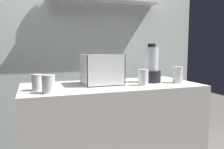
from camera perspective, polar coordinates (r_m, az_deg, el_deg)
name	(u,v)px	position (r m, az deg, el deg)	size (l,w,h in m)	color
counter	(112,138)	(1.96, 0.00, -15.61)	(1.40, 0.64, 0.90)	beige
back_wall_unit	(89,41)	(2.55, -5.71, 8.24)	(2.60, 0.24, 2.50)	silver
carrot_display_bin	(101,75)	(1.84, -2.74, -0.23)	(0.30, 0.26, 0.24)	white
blender_pitcher	(151,67)	(1.97, 9.74, 1.85)	(0.16, 0.16, 0.33)	black
juice_cup_mango_far_left	(37,83)	(1.64, -18.08, -2.05)	(0.08, 0.08, 0.11)	white
juice_cup_mango_left	(48,85)	(1.52, -15.55, -2.47)	(0.09, 0.09, 0.12)	white
juice_cup_mango_middle	(143,78)	(1.80, 7.79, -0.94)	(0.08, 0.08, 0.13)	white
juice_cup_orange_right	(178,76)	(1.99, 16.08, -0.32)	(0.08, 0.08, 0.14)	white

